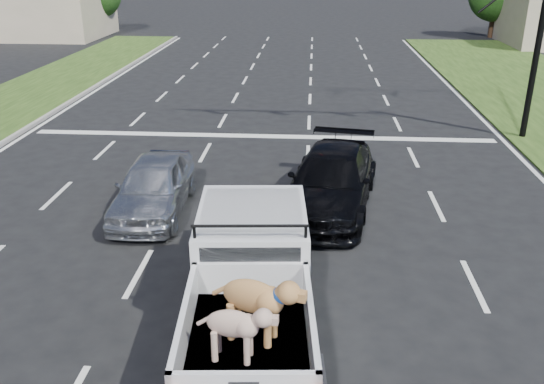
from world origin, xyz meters
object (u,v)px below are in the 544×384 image
at_px(pickup_truck, 251,286).
at_px(black_coupe, 331,181).
at_px(traffic_signal, 473,3).
at_px(silver_sedan, 154,186).

bearing_deg(pickup_truck, black_coupe, 70.72).
distance_m(pickup_truck, black_coupe, 5.92).
relative_size(traffic_signal, pickup_truck, 1.54).
height_order(silver_sedan, black_coupe, black_coupe).
bearing_deg(traffic_signal, black_coupe, -125.41).
bearing_deg(traffic_signal, silver_sedan, -141.94).
height_order(pickup_truck, silver_sedan, pickup_truck).
distance_m(traffic_signal, pickup_truck, 14.47).
height_order(traffic_signal, black_coupe, traffic_signal).
bearing_deg(silver_sedan, traffic_signal, 36.67).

